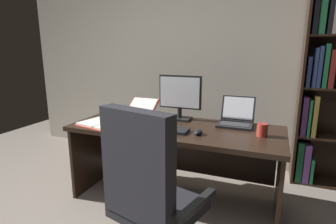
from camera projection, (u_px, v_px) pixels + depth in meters
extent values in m
cube|color=beige|center=(204.00, 50.00, 3.27)|extent=(5.05, 0.12, 2.76)
cube|color=black|center=(175.00, 129.00, 2.41)|extent=(1.86, 0.76, 0.04)
cube|color=black|center=(95.00, 152.00, 2.82)|extent=(0.03, 0.70, 0.68)
cube|color=black|center=(279.00, 183.00, 2.17)|extent=(0.03, 0.70, 0.68)
cube|color=black|center=(187.00, 149.00, 2.81)|extent=(1.74, 0.03, 0.47)
cube|color=black|center=(301.00, 87.00, 2.76)|extent=(0.02, 0.29, 2.03)
cube|color=black|center=(329.00, 183.00, 2.85)|extent=(0.72, 0.27, 0.02)
cube|color=#195633|center=(299.00, 161.00, 2.87)|extent=(0.06, 0.16, 0.42)
cube|color=#512D66|center=(306.00, 162.00, 2.87)|extent=(0.06, 0.21, 0.41)
cube|color=#195633|center=(311.00, 169.00, 2.84)|extent=(0.03, 0.17, 0.26)
cube|color=black|center=(336.00, 138.00, 2.74)|extent=(0.72, 0.27, 0.02)
cube|color=#512D66|center=(304.00, 115.00, 2.79)|extent=(0.05, 0.23, 0.40)
cube|color=#195633|center=(309.00, 117.00, 2.75)|extent=(0.03, 0.18, 0.38)
cube|color=olive|center=(314.00, 116.00, 2.75)|extent=(0.04, 0.22, 0.42)
cube|color=navy|center=(308.00, 72.00, 2.68)|extent=(0.03, 0.22, 0.29)
cube|color=navy|center=(315.00, 68.00, 2.63)|extent=(0.03, 0.17, 0.38)
cube|color=navy|center=(319.00, 67.00, 2.62)|extent=(0.03, 0.17, 0.39)
cube|color=#195633|center=(325.00, 66.00, 2.61)|extent=(0.04, 0.20, 0.41)
cube|color=maroon|center=(331.00, 69.00, 2.60)|extent=(0.05, 0.20, 0.36)
cube|color=black|center=(316.00, 13.00, 2.54)|extent=(0.04, 0.19, 0.40)
cube|color=#195633|center=(323.00, 12.00, 2.51)|extent=(0.05, 0.16, 0.40)
cube|color=black|center=(330.00, 18.00, 2.50)|extent=(0.03, 0.17, 0.30)
cube|color=gray|center=(334.00, 17.00, 2.50)|extent=(0.03, 0.20, 0.31)
cube|color=black|center=(159.00, 207.00, 1.76)|extent=(0.60, 0.59, 0.07)
cube|color=black|center=(137.00, 166.00, 1.52)|extent=(0.48, 0.22, 0.65)
cube|color=black|center=(128.00, 178.00, 1.90)|extent=(0.15, 0.38, 0.04)
cube|color=black|center=(197.00, 204.00, 1.57)|extent=(0.15, 0.38, 0.04)
cube|color=black|center=(180.00, 118.00, 2.65)|extent=(0.22, 0.16, 0.02)
cylinder|color=black|center=(180.00, 113.00, 2.64)|extent=(0.04, 0.04, 0.09)
cube|color=black|center=(180.00, 92.00, 2.60)|extent=(0.42, 0.02, 0.32)
cube|color=white|center=(179.00, 92.00, 2.58)|extent=(0.39, 0.00, 0.29)
cube|color=black|center=(235.00, 125.00, 2.42)|extent=(0.30, 0.24, 0.02)
cube|color=#2D2D30|center=(235.00, 124.00, 2.40)|extent=(0.26, 0.13, 0.00)
cube|color=black|center=(238.00, 108.00, 2.53)|extent=(0.30, 0.08, 0.22)
cube|color=white|center=(238.00, 108.00, 2.53)|extent=(0.27, 0.06, 0.20)
cube|color=black|center=(164.00, 129.00, 2.29)|extent=(0.42, 0.15, 0.02)
ellipsoid|color=black|center=(198.00, 132.00, 2.18)|extent=(0.06, 0.10, 0.04)
cube|color=black|center=(139.00, 115.00, 2.79)|extent=(0.14, 0.12, 0.01)
cube|color=black|center=(137.00, 115.00, 2.75)|extent=(0.27, 0.01, 0.01)
cube|color=#DB422D|center=(143.00, 106.00, 2.86)|extent=(0.31, 0.19, 0.13)
cube|color=white|center=(143.00, 105.00, 2.85)|extent=(0.28, 0.18, 0.12)
cube|color=#DB422D|center=(97.00, 123.00, 2.51)|extent=(0.30, 0.36, 0.01)
cube|color=#DB422D|center=(115.00, 127.00, 2.38)|extent=(0.30, 0.36, 0.01)
cube|color=white|center=(97.00, 122.00, 2.51)|extent=(0.28, 0.34, 0.02)
cube|color=white|center=(115.00, 126.00, 2.38)|extent=(0.28, 0.34, 0.02)
cylinder|color=#B7B7BC|center=(105.00, 124.00, 2.44)|extent=(0.08, 0.28, 0.02)
cube|color=white|center=(141.00, 123.00, 2.50)|extent=(0.17, 0.22, 0.01)
cylinder|color=black|center=(143.00, 122.00, 2.49)|extent=(0.14, 0.04, 0.01)
cylinder|color=maroon|center=(262.00, 130.00, 2.13)|extent=(0.08, 0.08, 0.10)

